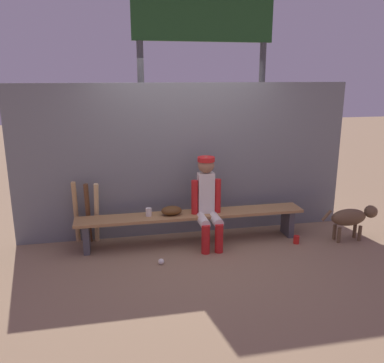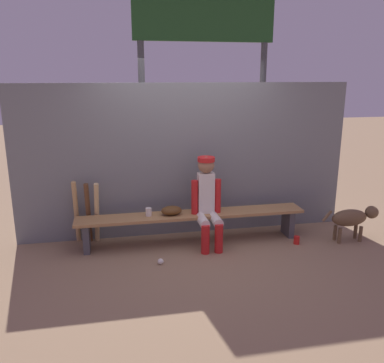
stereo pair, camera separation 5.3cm
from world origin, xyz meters
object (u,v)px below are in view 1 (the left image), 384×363
baseball (161,262)px  dugout_bench (192,219)px  bat_wood_tan (76,212)px  scoreboard (207,38)px  baseball_glove (172,210)px  cup_on_bench (149,212)px  bat_wood_dark (88,213)px  player_seated (208,199)px  cup_on_ground (296,240)px  bat_wood_natural (97,213)px  dog (352,217)px

baseball → dugout_bench: bearing=48.9°
bat_wood_tan → scoreboard: (2.03, 0.85, 2.36)m
baseball_glove → cup_on_bench: baseball_glove is taller
bat_wood_dark → baseball_glove: bearing=-13.9°
dugout_bench → player_seated: size_ratio=2.59×
baseball_glove → dugout_bench: bearing=0.0°
dugout_bench → scoreboard: 2.76m
baseball_glove → bat_wood_dark: 1.14m
baseball → scoreboard: (0.98, 1.74, 2.77)m
cup_on_bench → scoreboard: scoreboard is taller
bat_wood_tan → player_seated: bearing=-13.2°
bat_wood_tan → cup_on_ground: 3.05m
dugout_bench → cup_on_ground: bearing=-13.1°
cup_on_ground → bat_wood_natural: bearing=168.3°
scoreboard → dugout_bench: bearing=-112.3°
bat_wood_natural → baseball: (0.77, -0.81, -0.41)m
scoreboard → dog: size_ratio=4.66×
bat_wood_tan → cup_on_ground: bat_wood_tan is taller
bat_wood_tan → dog: bat_wood_tan is taller
dugout_bench → baseball_glove: size_ratio=11.19×
player_seated → bat_wood_dark: player_seated is taller
player_seated → cup_on_ground: 1.37m
bat_wood_tan → scoreboard: size_ratio=0.23×
bat_wood_natural → bat_wood_tan: 0.29m
scoreboard → bat_wood_tan: bearing=-157.3°
dog → scoreboard: bearing=138.9°
player_seated → bat_wood_dark: bearing=166.6°
bat_wood_dark → bat_wood_tan: (-0.16, 0.03, 0.02)m
player_seated → baseball: size_ratio=16.32×
cup_on_bench → player_seated: bearing=-8.5°
bat_wood_natural → bat_wood_tan: bat_wood_tan is taller
bat_wood_natural → dog: size_ratio=1.06×
dugout_bench → cup_on_ground: 1.47m
baseball → cup_on_bench: size_ratio=0.67×
dugout_bench → bat_wood_natural: 1.30m
baseball_glove → scoreboard: (0.76, 1.16, 2.32)m
baseball → scoreboard: bearing=60.6°
dugout_bench → baseball: bearing=-131.1°
baseball_glove → cup_on_ground: bearing=-11.0°
bat_wood_dark → cup_on_ground: bearing=-12.2°
cup_on_ground → baseball_glove: bearing=169.0°
bat_wood_dark → bat_wood_natural: bearing=-22.4°
bat_wood_dark → scoreboard: 3.15m
scoreboard → bat_wood_natural: bearing=-152.0°
dugout_bench → baseball_glove: (-0.28, 0.00, 0.14)m
cup_on_ground → bat_wood_dark: bearing=167.8°
cup_on_ground → baseball: bearing=-172.4°
dugout_bench → bat_wood_natural: (-1.28, 0.23, 0.09)m
baseball_glove → bat_wood_tan: size_ratio=0.31×
dugout_bench → bat_wood_natural: bat_wood_natural is taller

